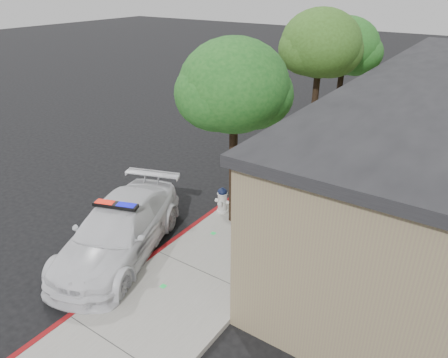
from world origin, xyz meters
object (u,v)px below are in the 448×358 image
police_car (119,230)px  street_tree_near (234,90)px  street_tree_far (345,49)px  fire_hydrant (222,200)px  street_tree_mid (321,47)px

police_car → street_tree_near: (1.81, 3.12, 3.60)m
street_tree_far → police_car: bearing=-98.7°
police_car → street_tree_near: 5.10m
fire_hydrant → street_tree_near: size_ratio=0.16×
street_tree_near → street_tree_far: 8.90m
police_car → fire_hydrant: police_car is taller
fire_hydrant → street_tree_mid: size_ratio=0.15×
street_tree_near → street_tree_far: (0.04, 8.90, -0.00)m
fire_hydrant → street_tree_far: size_ratio=0.16×
police_car → street_tree_mid: bearing=61.2°
fire_hydrant → street_tree_mid: (0.35, 6.42, 4.12)m
police_car → fire_hydrant: bearing=50.0°
police_car → street_tree_far: (1.85, 12.02, 3.60)m
street_tree_near → street_tree_mid: street_tree_mid is taller
police_car → fire_hydrant: (1.25, 3.34, -0.17)m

